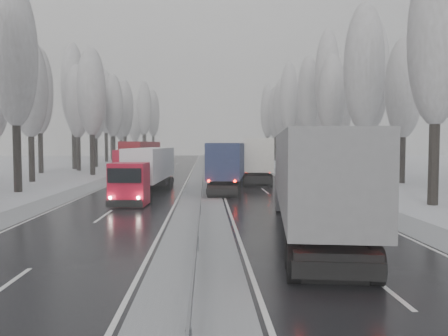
{
  "coord_description": "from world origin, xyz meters",
  "views": [
    {
      "loc": [
        0.33,
        -11.85,
        4.0
      ],
      "look_at": [
        1.65,
        19.73,
        2.2
      ],
      "focal_mm": 35.0,
      "sensor_mm": 36.0,
      "label": 1
    }
  ],
  "objects": [
    {
      "name": "tree_23",
      "position": [
        23.31,
        49.6,
        8.77
      ],
      "size": [
        3.6,
        3.6,
        13.55
      ],
      "color": "black",
      "rests_on": "ground"
    },
    {
      "name": "median_slush",
      "position": [
        0.0,
        30.0,
        0.02
      ],
      "size": [
        3.0,
        200.0,
        0.04
      ],
      "primitive_type": "cube",
      "color": "#93969A",
      "rests_on": "ground"
    },
    {
      "name": "carriageway_right",
      "position": [
        5.25,
        30.0,
        0.01
      ],
      "size": [
        7.5,
        200.0,
        0.03
      ],
      "primitive_type": "cube",
      "color": "black",
      "rests_on": "ground"
    },
    {
      "name": "tree_37",
      "position": [
        24.02,
        110.16,
        10.56
      ],
      "size": [
        3.6,
        3.6,
        16.37
      ],
      "color": "black",
      "rests_on": "ground"
    },
    {
      "name": "tree_77",
      "position": [
        -19.66,
        112.72,
        9.26
      ],
      "size": [
        3.6,
        3.6,
        14.32
      ],
      "color": "black",
      "rests_on": "ground"
    },
    {
      "name": "tree_73",
      "position": [
        -21.82,
        92.54,
        11.11
      ],
      "size": [
        3.6,
        3.6,
        17.22
      ],
      "color": "black",
      "rests_on": "ground"
    },
    {
      "name": "tree_76",
      "position": [
        -14.05,
        108.72,
        11.95
      ],
      "size": [
        3.6,
        3.6,
        18.55
      ],
      "color": "black",
      "rests_on": "ground"
    },
    {
      "name": "tree_27",
      "position": [
        24.72,
        65.27,
        11.36
      ],
      "size": [
        3.6,
        3.6,
        17.62
      ],
      "color": "black",
      "rests_on": "ground"
    },
    {
      "name": "tree_74",
      "position": [
        -15.07,
        99.33,
        12.67
      ],
      "size": [
        3.6,
        3.6,
        19.68
      ],
      "color": "black",
      "rests_on": "ground"
    },
    {
      "name": "tree_31",
      "position": [
        22.48,
        85.7,
        11.97
      ],
      "size": [
        3.6,
        3.6,
        18.58
      ],
      "color": "black",
      "rests_on": "ground"
    },
    {
      "name": "tree_67",
      "position": [
        -19.54,
        66.35,
        11.03
      ],
      "size": [
        3.6,
        3.6,
        17.09
      ],
      "color": "black",
      "rests_on": "ground"
    },
    {
      "name": "ground",
      "position": [
        0.0,
        0.0,
        0.0
      ],
      "size": [
        260.0,
        260.0,
        0.0
      ],
      "primitive_type": "plane",
      "color": "silver",
      "rests_on": "ground"
    },
    {
      "name": "box_truck_distant",
      "position": [
        4.71,
        75.08,
        1.52
      ],
      "size": [
        2.66,
        8.07,
        2.99
      ],
      "rotation": [
        0.0,
        0.0,
        -0.03
      ],
      "color": "#ADB1B4",
      "rests_on": "ground"
    },
    {
      "name": "shoulder_left",
      "position": [
        -10.2,
        30.0,
        0.02
      ],
      "size": [
        2.4,
        200.0,
        0.04
      ],
      "primitive_type": "cube",
      "color": "#93969A",
      "rests_on": "ground"
    },
    {
      "name": "tree_38",
      "position": [
        18.73,
        116.73,
        11.59
      ],
      "size": [
        3.6,
        3.6,
        17.97
      ],
      "color": "black",
      "rests_on": "ground"
    },
    {
      "name": "tree_18",
      "position": [
        14.51,
        27.03,
        10.7
      ],
      "size": [
        3.6,
        3.6,
        16.58
      ],
      "color": "black",
      "rests_on": "ground"
    },
    {
      "name": "tree_20",
      "position": [
        17.9,
        35.17,
        10.14
      ],
      "size": [
        3.6,
        3.6,
        15.71
      ],
      "color": "black",
      "rests_on": "ground"
    },
    {
      "name": "tree_69",
      "position": [
        -21.42,
        73.11,
        12.46
      ],
      "size": [
        3.6,
        3.6,
        19.35
      ],
      "color": "black",
      "rests_on": "ground"
    },
    {
      "name": "tree_79",
      "position": [
        -20.33,
        119.31,
        11.01
      ],
      "size": [
        3.6,
        3.6,
        17.07
      ],
      "color": "black",
      "rests_on": "ground"
    },
    {
      "name": "tree_72",
      "position": [
        -18.93,
        88.54,
        9.76
      ],
      "size": [
        3.6,
        3.6,
        15.11
      ],
      "color": "black",
      "rests_on": "ground"
    },
    {
      "name": "shoulder_right",
      "position": [
        10.2,
        30.0,
        0.02
      ],
      "size": [
        2.4,
        200.0,
        0.04
      ],
      "primitive_type": "cube",
      "color": "#93969A",
      "rests_on": "ground"
    },
    {
      "name": "tree_26",
      "position": [
        17.56,
        61.27,
        12.1
      ],
      "size": [
        3.6,
        3.6,
        18.78
      ],
      "color": "black",
      "rests_on": "ground"
    },
    {
      "name": "carriageway_left",
      "position": [
        -5.25,
        30.0,
        0.01
      ],
      "size": [
        7.5,
        200.0,
        0.03
      ],
      "primitive_type": "cube",
      "color": "black",
      "rests_on": "ground"
    },
    {
      "name": "tree_58",
      "position": [
        -15.13,
        24.57,
        11.1
      ],
      "size": [
        3.6,
        3.6,
        17.21
      ],
      "color": "black",
      "rests_on": "ground"
    },
    {
      "name": "tree_78",
      "position": [
        -17.56,
        115.31,
        12.59
      ],
      "size": [
        3.6,
        3.6,
        19.55
      ],
      "color": "black",
      "rests_on": "ground"
    },
    {
      "name": "tree_19",
      "position": [
        20.02,
        31.03,
        9.42
      ],
      "size": [
        3.6,
        3.6,
        14.57
      ],
      "color": "black",
      "rests_on": "ground"
    },
    {
      "name": "tree_36",
      "position": [
        17.04,
        106.16,
        13.02
      ],
      "size": [
        3.6,
        3.6,
        20.23
      ],
      "color": "black",
      "rests_on": "ground"
    },
    {
      "name": "tree_25",
      "position": [
        24.81,
        55.02,
        12.52
      ],
      "size": [
        3.6,
        3.6,
        19.44
      ],
      "color": "black",
      "rests_on": "ground"
    },
    {
      "name": "truck_red_red",
      "position": [
        -8.19,
        44.88,
        2.46
      ],
      "size": [
        3.73,
        16.54,
        4.21
      ],
      "rotation": [
        0.0,
        0.0,
        -0.07
      ],
      "color": "red",
      "rests_on": "ground"
    },
    {
      "name": "tree_16",
      "position": [
        15.04,
        15.67,
        10.67
      ],
      "size": [
        3.6,
        3.6,
        16.53
      ],
      "color": "black",
      "rests_on": "ground"
    },
    {
      "name": "tree_71",
      "position": [
        -21.09,
        83.19,
        12.63
      ],
      "size": [
        3.6,
        3.6,
        19.61
      ],
      "color": "black",
      "rests_on": "ground"
    },
    {
      "name": "tree_30",
      "position": [
        16.56,
        81.7,
        11.52
      ],
      "size": [
        3.6,
        3.6,
        17.86
      ],
      "color": "black",
      "rests_on": "ground"
    },
    {
      "name": "truck_blue_box",
      "position": [
        2.48,
        26.55,
        2.35
      ],
      "size": [
        4.5,
        15.81,
        4.02
      ],
      "rotation": [
        0.0,
        0.0,
        -0.13
      ],
      "color": "#1D2A4A",
      "rests_on": "ground"
    },
    {
      "name": "tree_32",
      "position": [
        16.63,
        89.21,
        11.18
      ],
      "size": [
        3.6,
        3.6,
        17.33
      ],
      "color": "black",
      "rests_on": "ground"
    },
    {
      "name": "tree_75",
      "position": [
        -24.2,
        103.33,
        11.99
      ],
      "size": [
        3.6,
        3.6,
        18.6
      ],
      "color": "black",
      "rests_on": "ground"
    },
    {
      "name": "tree_63",
      "position": [
        -21.85,
        47.73,
        10.89
      ],
      "size": [
        3.6,
        3.6,
        16.88
      ],
      "color": "black",
      "rests_on": "ground"
    },
    {
      "name": "truck_red_white",
      "position": [
        -4.11,
        22.25,
        2.11
      ],
      "size": [
        2.96,
        14.17,
        3.61
      ],
      "rotation": [
        0.0,
        0.0,
        -0.05
      ],
      "color": "#AE0922",
      "rests_on": "ground"
    },
    {
      "name": "tree_66",
      "position": [
        -18.16,
        62.35,
        9.84
      ],
      "size": [
        3.6,
        3.6,
        15.23
      ],
      "color": "black",
      "rests_on": "ground"
    },
    {
      "name": "tree_29",
      "position": [
        23.71,
        75.95,
        11.67
      ],
      "size": [
        3.6,
        3.6,
        18.11
      ],
      "color": "black",
      "rests_on": "ground"
    },
    {
      "name": "tree_28",
      "position": [
        16.34,
        71.95,
        12.64
      ],
      "size": [
        3.6,
        3.6,
        19.62
      ],
      "color": "black",
      "rests_on": "ground"
    },
    {
      "name": "truck_grey_tarp",
      "position": [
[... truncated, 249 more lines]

